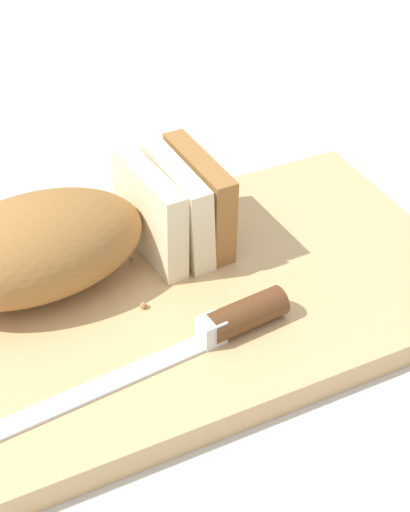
% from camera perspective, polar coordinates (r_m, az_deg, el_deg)
% --- Properties ---
extents(ground_plane, '(3.00, 3.00, 0.00)m').
position_cam_1_polar(ground_plane, '(0.67, 0.00, -3.67)').
color(ground_plane, beige).
extents(cutting_board, '(0.47, 0.30, 0.03)m').
position_cam_1_polar(cutting_board, '(0.66, 0.00, -2.87)').
color(cutting_board, tan).
rests_on(cutting_board, ground_plane).
extents(bread_loaf, '(0.27, 0.13, 0.09)m').
position_cam_1_polar(bread_loaf, '(0.65, -10.17, 1.50)').
color(bread_loaf, '#996633').
rests_on(bread_loaf, cutting_board).
extents(bread_knife, '(0.26, 0.06, 0.03)m').
position_cam_1_polar(bread_knife, '(0.60, 1.23, -5.48)').
color(bread_knife, silver).
rests_on(bread_knife, cutting_board).
extents(crumb_near_knife, '(0.01, 0.01, 0.01)m').
position_cam_1_polar(crumb_near_knife, '(0.63, -4.77, -3.82)').
color(crumb_near_knife, '#A8753D').
rests_on(crumb_near_knife, cutting_board).
extents(crumb_near_loaf, '(0.01, 0.01, 0.01)m').
position_cam_1_polar(crumb_near_loaf, '(0.67, -3.20, -0.79)').
color(crumb_near_loaf, '#A8753D').
rests_on(crumb_near_loaf, cutting_board).
extents(crumb_stray_left, '(0.01, 0.01, 0.01)m').
position_cam_1_polar(crumb_stray_left, '(0.66, -2.84, -1.32)').
color(crumb_stray_left, '#A8753D').
rests_on(crumb_stray_left, cutting_board).
extents(crumb_stray_right, '(0.00, 0.00, 0.00)m').
position_cam_1_polar(crumb_stray_right, '(0.68, -5.70, -0.26)').
color(crumb_stray_right, '#A8753D').
rests_on(crumb_stray_right, cutting_board).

